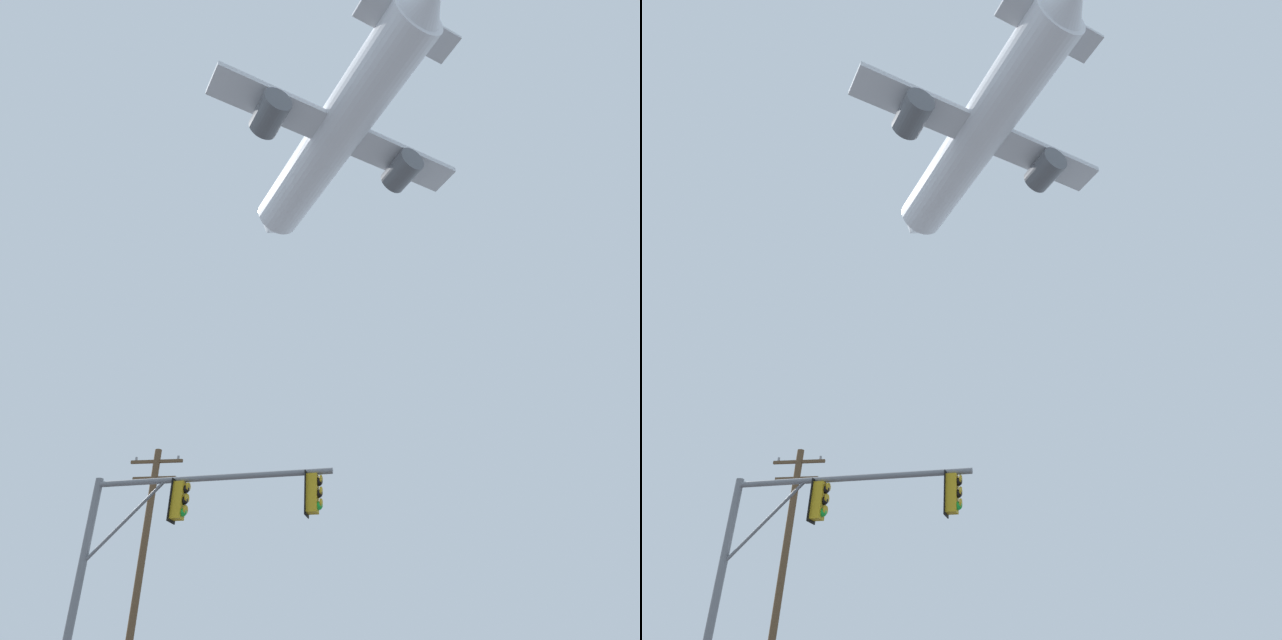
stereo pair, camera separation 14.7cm
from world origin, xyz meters
The scene contains 3 objects.
signal_pole_near centered at (-4.00, 7.52, 4.45)m, with size 6.24×0.86×5.87m.
utility_pole centered at (-8.06, 16.01, 5.07)m, with size 2.20×0.28×9.53m.
airplane centered at (-1.09, 28.54, 42.86)m, with size 21.50×27.74×8.43m.
Camera 2 is at (1.13, -6.44, 1.56)m, focal length 32.07 mm.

